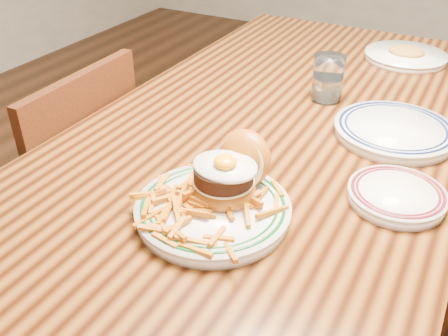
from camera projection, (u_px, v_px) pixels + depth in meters
The scene contains 8 objects.
floor at pixel (269, 329), 1.60m from camera, with size 6.00×6.00×0.00m, color black.
table at pixel (282, 151), 1.24m from camera, with size 0.85×1.60×0.75m.
chair_left at pixel (68, 199), 1.42m from camera, with size 0.41×0.41×0.85m.
main_plate at pixel (218, 196), 0.87m from camera, with size 0.27×0.28×0.13m.
side_plate at pixel (397, 195), 0.91m from camera, with size 0.18×0.19×0.03m.
rear_plate at pixel (395, 130), 1.11m from camera, with size 0.27×0.27×0.03m.
water_glass at pixel (328, 81), 1.26m from camera, with size 0.08×0.08×0.12m.
far_plate at pixel (406, 56), 1.52m from camera, with size 0.24×0.24×0.04m.
Camera 1 is at (0.38, -1.00, 1.30)m, focal length 40.00 mm.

